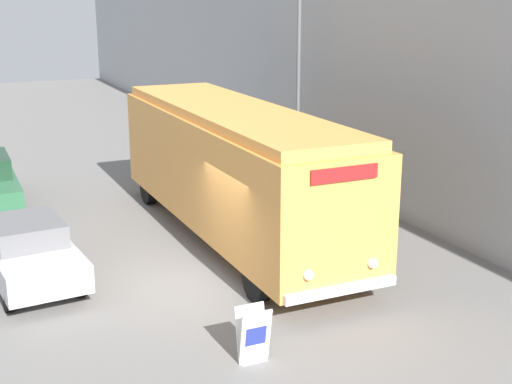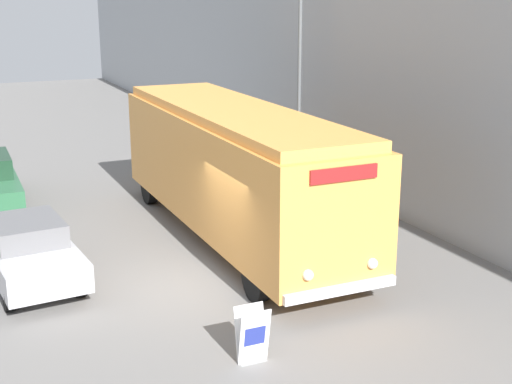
{
  "view_description": "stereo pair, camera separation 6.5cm",
  "coord_description": "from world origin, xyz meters",
  "px_view_note": "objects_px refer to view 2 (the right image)",
  "views": [
    {
      "loc": [
        -4.95,
        -13.88,
        6.3
      ],
      "look_at": [
        1.45,
        -0.01,
        1.99
      ],
      "focal_mm": 50.0,
      "sensor_mm": 36.0,
      "label": 1
    },
    {
      "loc": [
        -4.89,
        -13.91,
        6.3
      ],
      "look_at": [
        1.45,
        -0.01,
        1.99
      ],
      "focal_mm": 50.0,
      "sensor_mm": 36.0,
      "label": 2
    }
  ],
  "objects_px": {
    "vintage_bus": "(234,166)",
    "parked_car_near": "(29,250)",
    "sign_board": "(252,336)",
    "streetlamp": "(300,38)"
  },
  "relations": [
    {
      "from": "sign_board",
      "to": "parked_car_near",
      "type": "height_order",
      "value": "parked_car_near"
    },
    {
      "from": "vintage_bus",
      "to": "parked_car_near",
      "type": "height_order",
      "value": "vintage_bus"
    },
    {
      "from": "vintage_bus",
      "to": "sign_board",
      "type": "xyz_separation_m",
      "value": [
        -2.31,
        -6.27,
        -1.44
      ]
    },
    {
      "from": "streetlamp",
      "to": "parked_car_near",
      "type": "relative_size",
      "value": 1.84
    },
    {
      "from": "sign_board",
      "to": "parked_car_near",
      "type": "relative_size",
      "value": 0.25
    },
    {
      "from": "sign_board",
      "to": "parked_car_near",
      "type": "bearing_deg",
      "value": 119.39
    },
    {
      "from": "vintage_bus",
      "to": "streetlamp",
      "type": "distance_m",
      "value": 6.19
    },
    {
      "from": "vintage_bus",
      "to": "sign_board",
      "type": "bearing_deg",
      "value": -110.21
    },
    {
      "from": "vintage_bus",
      "to": "parked_car_near",
      "type": "distance_m",
      "value": 5.56
    },
    {
      "from": "sign_board",
      "to": "parked_car_near",
      "type": "xyz_separation_m",
      "value": [
        -3.04,
        5.4,
        0.23
      ]
    }
  ]
}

